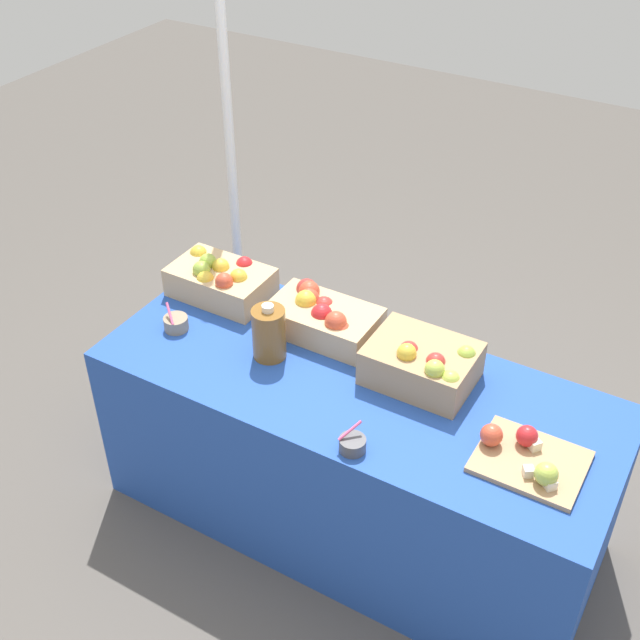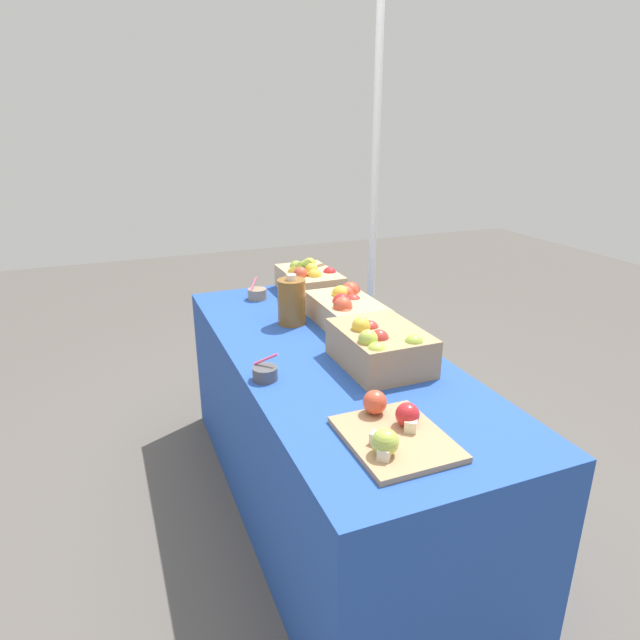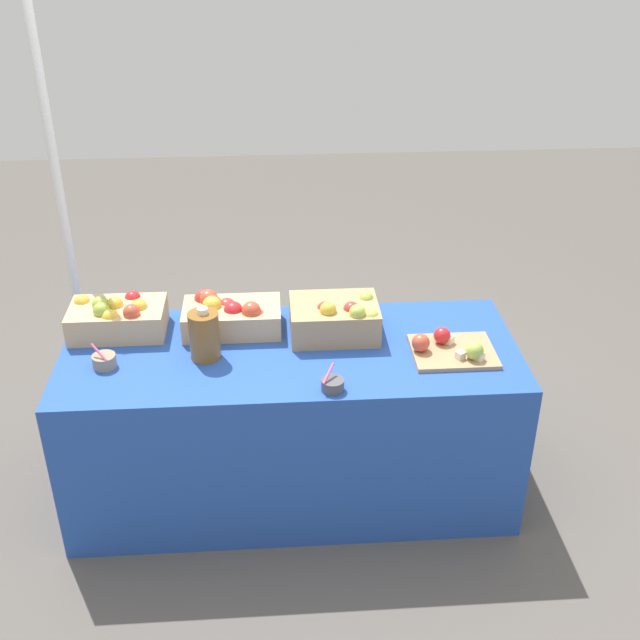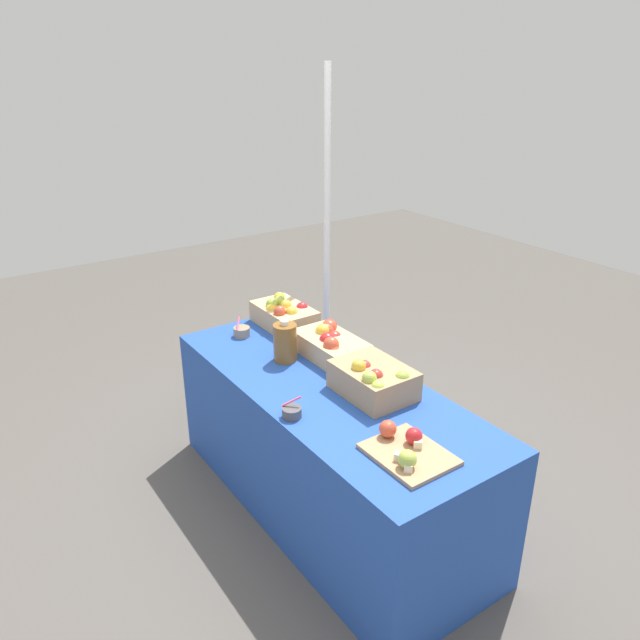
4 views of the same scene
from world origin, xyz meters
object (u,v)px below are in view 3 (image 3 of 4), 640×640
(apple_crate_left, at_px, (117,317))
(tent_pole, at_px, (63,212))
(apple_crate_middle, at_px, (230,315))
(sample_bowl_near, at_px, (333,385))
(sample_bowl_mid, at_px, (104,361))
(cider_jug, at_px, (204,335))
(cutting_board_front, at_px, (450,348))
(apple_crate_right, at_px, (336,318))

(apple_crate_left, bearing_deg, tent_pole, 119.66)
(apple_crate_middle, relative_size, tent_pole, 0.19)
(sample_bowl_near, bearing_deg, tent_pole, 139.05)
(sample_bowl_mid, height_order, cider_jug, cider_jug)
(cutting_board_front, bearing_deg, apple_crate_right, 156.37)
(tent_pole, bearing_deg, apple_crate_middle, -34.07)
(cider_jug, bearing_deg, sample_bowl_mid, -173.29)
(apple_crate_left, height_order, apple_crate_right, apple_crate_right)
(sample_bowl_near, height_order, tent_pole, tent_pole)
(apple_crate_right, distance_m, cider_jug, 0.57)
(apple_crate_middle, distance_m, apple_crate_right, 0.46)
(cutting_board_front, relative_size, cider_jug, 1.51)
(sample_bowl_mid, relative_size, tent_pole, 0.05)
(sample_bowl_mid, distance_m, tent_pole, 0.91)
(apple_crate_right, distance_m, sample_bowl_near, 0.43)
(apple_crate_right, xyz_separation_m, sample_bowl_near, (-0.05, -0.43, -0.05))
(apple_crate_left, relative_size, sample_bowl_mid, 3.78)
(sample_bowl_near, bearing_deg, apple_crate_right, 83.40)
(sample_bowl_near, relative_size, sample_bowl_mid, 0.90)
(cutting_board_front, distance_m, sample_bowl_mid, 1.40)
(apple_crate_left, distance_m, tent_pole, 0.66)
(apple_crate_right, relative_size, cider_jug, 1.64)
(apple_crate_middle, distance_m, cider_jug, 0.24)
(apple_crate_left, relative_size, cider_jug, 1.77)
(cider_jug, bearing_deg, apple_crate_right, 15.64)
(apple_crate_middle, bearing_deg, apple_crate_right, -8.96)
(cider_jug, xyz_separation_m, tent_pole, (-0.68, 0.75, 0.26))
(apple_crate_left, xyz_separation_m, tent_pole, (-0.29, 0.52, 0.29))
(apple_crate_middle, distance_m, sample_bowl_near, 0.64)
(cutting_board_front, height_order, sample_bowl_near, sample_bowl_near)
(apple_crate_left, distance_m, apple_crate_right, 0.93)
(apple_crate_right, height_order, tent_pole, tent_pole)
(apple_crate_middle, bearing_deg, sample_bowl_near, -51.07)
(apple_crate_left, bearing_deg, cider_jug, -30.79)
(cutting_board_front, bearing_deg, apple_crate_left, 168.72)
(apple_crate_middle, xyz_separation_m, cider_jug, (-0.09, -0.22, 0.03))
(apple_crate_left, bearing_deg, sample_bowl_near, -29.71)
(cider_jug, distance_m, tent_pole, 1.04)
(apple_crate_middle, xyz_separation_m, apple_crate_right, (0.45, -0.07, 0.01))
(apple_crate_right, height_order, sample_bowl_near, apple_crate_right)
(tent_pole, bearing_deg, cutting_board_front, -25.30)
(apple_crate_middle, relative_size, sample_bowl_near, 4.34)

